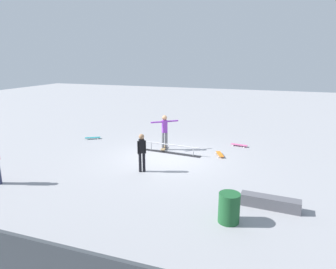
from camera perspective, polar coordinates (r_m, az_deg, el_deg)
The scene contains 10 objects.
ground_plane at distance 13.20m, azimuth -0.22°, elevation -4.40°, with size 60.00×60.00×0.00m, color #9E9EA3.
grind_rail at distance 13.75m, azimuth 0.69°, elevation -2.81°, with size 2.78×0.48×0.42m.
skate_ledge at distance 9.44m, azimuth 18.64°, elevation -12.01°, with size 1.67×0.36×0.35m, color #595960.
skater_main at distance 14.08m, azimuth -0.64°, elevation 0.87°, with size 1.08×0.90×1.65m.
skateboard_main at distance 14.35m, azimuth -0.79°, elevation -2.52°, with size 0.38×0.82×0.09m.
bystander_black_shirt at distance 11.44m, azimuth -4.96°, elevation -3.02°, with size 0.31×0.25×1.48m.
loose_skateboard_teal at distance 16.64m, azimuth -13.97°, elevation -0.58°, with size 0.79×0.58×0.09m.
loose_skateboard_orange at distance 13.64m, azimuth 9.72°, elevation -3.65°, with size 0.49×0.82×0.09m.
loose_skateboard_pink at distance 15.23m, azimuth 13.21°, elevation -1.91°, with size 0.82×0.35×0.09m.
trash_bin at distance 8.34m, azimuth 11.41°, elevation -13.37°, with size 0.56×0.56×0.81m, color #1E592D.
Camera 1 is at (-4.20, 11.76, 4.25)m, focal length 32.42 mm.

